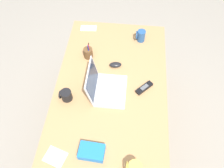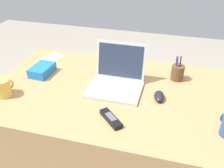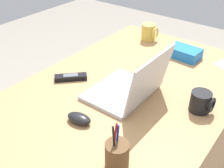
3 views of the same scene
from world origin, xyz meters
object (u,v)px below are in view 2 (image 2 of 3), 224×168
Objects in this scene: laptop at (116,80)px; coffee_mug_tall at (3,88)px; snack_bag at (42,70)px; coffee_mug_white at (113,58)px; pen_holder at (178,72)px; computer_mouse at (159,96)px; cordless_phone at (111,119)px.

coffee_mug_tall is at bearing -156.70° from laptop.
laptop reaches higher than snack_bag.
laptop is 0.64m from coffee_mug_tall.
coffee_mug_white is 0.57× the size of pen_holder.
pen_holder is (0.44, -0.10, 0.01)m from coffee_mug_white.
computer_mouse is 0.77m from snack_bag.
coffee_mug_tall is at bearing -132.07° from coffee_mug_white.
computer_mouse is 0.33m from cordless_phone.
computer_mouse is at bearing -6.52° from snack_bag.
pen_holder reaches higher than snack_bag.
coffee_mug_white is 0.48m from snack_bag.
cordless_phone is (0.05, -0.31, -0.04)m from laptop.
laptop is 0.31m from coffee_mug_white.
laptop is 3.00× the size of computer_mouse.
coffee_mug_white reaches higher than snack_bag.
snack_bag reaches higher than computer_mouse.
pen_holder reaches higher than cordless_phone.
pen_holder is (0.08, 0.25, 0.03)m from computer_mouse.
laptop is at bearing 23.30° from coffee_mug_tall.
pen_holder is at bearing 28.76° from laptop.
computer_mouse is 0.61× the size of snack_bag.
laptop is 0.27m from computer_mouse.
computer_mouse is (0.26, -0.06, -0.03)m from laptop.
pen_holder is at bearing 25.37° from coffee_mug_tall.
coffee_mug_tall is at bearing -106.36° from snack_bag.
coffee_mug_tall reaches higher than computer_mouse.
coffee_mug_white is 0.56× the size of snack_bag.
laptop is at bearing -151.24° from pen_holder.
laptop is 0.32m from cordless_phone.
computer_mouse is 0.73× the size of cordless_phone.
coffee_mug_white is (-0.36, 0.35, 0.03)m from computer_mouse.
cordless_phone is at bearing -4.93° from coffee_mug_tall.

